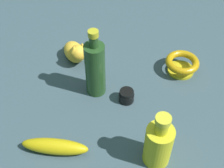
% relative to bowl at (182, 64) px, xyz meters
% --- Properties ---
extents(ground, '(2.00, 2.00, 0.00)m').
position_rel_bowl_xyz_m(ground, '(-0.19, -0.19, -0.03)').
color(ground, '#384C56').
extents(bowl, '(0.11, 0.11, 0.05)m').
position_rel_bowl_xyz_m(bowl, '(0.00, 0.00, 0.00)').
color(bowl, gold).
rests_on(bowl, ground).
extents(bottle_tall, '(0.06, 0.06, 0.23)m').
position_rel_bowl_xyz_m(bottle_tall, '(-0.25, -0.16, 0.06)').
color(bottle_tall, '#23461F').
rests_on(bottle_tall, ground).
extents(cat_figurine, '(0.12, 0.11, 0.09)m').
position_rel_bowl_xyz_m(cat_figurine, '(-0.36, -0.05, 0.01)').
color(cat_figurine, yellow).
rests_on(cat_figurine, ground).
extents(banana, '(0.19, 0.08, 0.04)m').
position_rel_bowl_xyz_m(banana, '(-0.28, -0.40, -0.01)').
color(banana, gold).
rests_on(banana, ground).
extents(nail_polish_jar, '(0.05, 0.05, 0.04)m').
position_rel_bowl_xyz_m(nail_polish_jar, '(-0.14, -0.18, -0.01)').
color(nail_polish_jar, black).
rests_on(nail_polish_jar, ground).
extents(bottle_short, '(0.07, 0.07, 0.18)m').
position_rel_bowl_xyz_m(bottle_short, '(-0.02, -0.35, 0.04)').
color(bottle_short, gold).
rests_on(bottle_short, ground).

